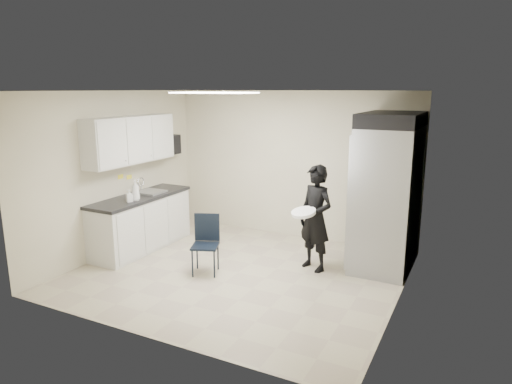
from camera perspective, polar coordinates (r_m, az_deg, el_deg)
The scene contains 21 objects.
floor at distance 6.78m, azimuth -2.25°, elevation -10.04°, with size 4.50×4.50×0.00m, color tan.
ceiling at distance 6.25m, azimuth -2.47°, elevation 12.52°, with size 4.50×4.50×0.00m, color silver.
back_wall at distance 8.16m, azimuth 4.48°, elevation 3.39°, with size 4.50×4.50×0.00m, color beige.
left_wall at distance 7.72m, azimuth -17.14°, elevation 2.31°, with size 4.00×4.00×0.00m, color beige.
right_wall at distance 5.67m, azimuth 17.95°, elevation -1.39°, with size 4.00×4.00×0.00m, color beige.
ceiling_panel at distance 6.90m, azimuth -5.27°, elevation 12.25°, with size 1.20×0.60×0.02m, color white.
lower_counter at distance 7.86m, azimuth -14.13°, elevation -3.85°, with size 0.60×1.90×0.86m, color silver.
countertop at distance 7.74m, azimuth -14.32°, elevation -0.63°, with size 0.64×1.95×0.05m, color black.
sink at distance 7.92m, azimuth -13.02°, elevation -0.37°, with size 0.42×0.40×0.14m, color gray.
faucet at distance 8.01m, azimuth -14.18°, elevation 0.82°, with size 0.02×0.02×0.24m, color silver.
upper_cabinets at distance 7.67m, azimuth -15.41°, elevation 6.32°, with size 0.35×1.80×0.75m, color silver.
towel_dispenser at distance 8.61m, azimuth -10.54°, elevation 5.86°, with size 0.22×0.30×0.35m, color black.
notice_sticker_left at distance 7.80m, azimuth -16.57°, elevation 1.85°, with size 0.00×0.12×0.07m, color yellow.
notice_sticker_right at distance 7.95m, azimuth -15.57°, elevation 1.82°, with size 0.00×0.12×0.07m, color yellow.
commercial_fridge at distance 7.02m, azimuth 16.09°, elevation -0.71°, with size 0.80×1.35×2.10m, color gray.
fridge_compressor at distance 6.85m, azimuth 16.69°, elevation 8.68°, with size 0.80×1.35×0.20m, color black.
folding_chair at distance 6.65m, azimuth -6.38°, elevation -6.73°, with size 0.37×0.37×0.83m, color black.
man_tuxedo at distance 6.72m, azimuth 7.44°, elevation -3.26°, with size 0.58×0.38×1.57m, color black.
bucket_lid at distance 6.51m, azimuth 5.96°, elevation -2.55°, with size 0.35×0.35×0.04m, color white.
soap_bottle_a at distance 7.39m, azimuth -14.84°, elevation 0.22°, with size 0.13×0.13×0.33m, color white.
soap_bottle_b at distance 7.33m, azimuth -15.56°, elevation -0.45°, with size 0.09×0.09×0.20m, color #9D9EA8.
Camera 1 is at (3.04, -5.46, 2.63)m, focal length 32.00 mm.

